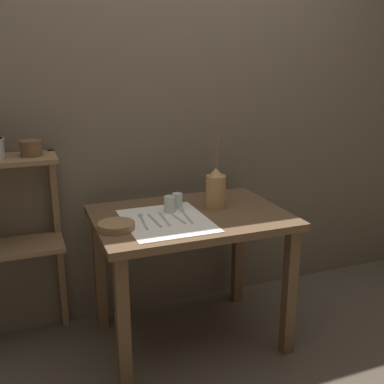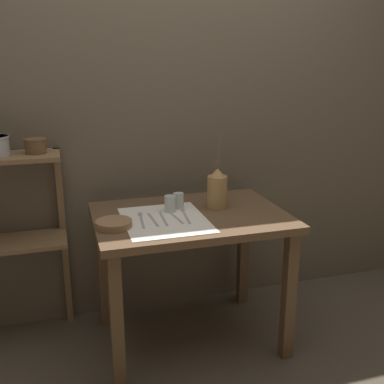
{
  "view_description": "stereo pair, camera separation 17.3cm",
  "coord_description": "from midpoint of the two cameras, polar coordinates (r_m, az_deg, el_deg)",
  "views": [
    {
      "loc": [
        -0.81,
        -2.12,
        1.54
      ],
      "look_at": [
        0.01,
        0.0,
        0.88
      ],
      "focal_mm": 42.0,
      "sensor_mm": 36.0,
      "label": 1
    },
    {
      "loc": [
        -0.64,
        -2.18,
        1.54
      ],
      "look_at": [
        0.01,
        0.0,
        0.88
      ],
      "focal_mm": 42.0,
      "sensor_mm": 36.0,
      "label": 2
    }
  ],
  "objects": [
    {
      "name": "glass_tumbler_near",
      "position": [
        2.41,
        -0.74,
        -1.52
      ],
      "size": [
        0.06,
        0.06,
        0.09
      ],
      "color": "silver",
      "rests_on": "wooden_table"
    },
    {
      "name": "pitcher_with_flowers",
      "position": [
        2.48,
        5.22,
        0.31
      ],
      "size": [
        0.11,
        0.11,
        0.43
      ],
      "color": "#A87F4C",
      "rests_on": "wooden_table"
    },
    {
      "name": "fork_inner",
      "position": [
        2.33,
        0.03,
        -3.21
      ],
      "size": [
        0.03,
        0.21,
        0.0
      ],
      "color": "#A8A8AD",
      "rests_on": "wooden_table"
    },
    {
      "name": "spoon_outer",
      "position": [
        2.33,
        -4.41,
        -3.21
      ],
      "size": [
        0.04,
        0.22,
        0.02
      ],
      "color": "#A8A8AD",
      "rests_on": "wooden_table"
    },
    {
      "name": "glass_tumbler_far",
      "position": [
        2.47,
        0.28,
        -1.11
      ],
      "size": [
        0.06,
        0.06,
        0.08
      ],
      "color": "silver",
      "rests_on": "wooden_table"
    },
    {
      "name": "ground_plane",
      "position": [
        2.74,
        1.68,
        -18.09
      ],
      "size": [
        12.0,
        12.0,
        0.0
      ],
      "primitive_type": "plane",
      "color": "brown"
    },
    {
      "name": "wooden_shelf_unit",
      "position": [
        2.6,
        -19.71,
        -2.64
      ],
      "size": [
        0.51,
        0.28,
        1.08
      ],
      "color": "brown",
      "rests_on": "ground_plane"
    },
    {
      "name": "fork_outer",
      "position": [
        2.3,
        -2.84,
        -3.52
      ],
      "size": [
        0.02,
        0.21,
        0.0
      ],
      "color": "#A8A8AD",
      "rests_on": "wooden_table"
    },
    {
      "name": "linen_cloth",
      "position": [
        2.3,
        -1.31,
        -3.59
      ],
      "size": [
        0.42,
        0.51,
        0.0
      ],
      "color": "white",
      "rests_on": "wooden_table"
    },
    {
      "name": "metal_pot_small",
      "position": [
        2.47,
        -17.38,
        5.67
      ],
      "size": [
        0.11,
        0.11,
        0.08
      ],
      "color": "brown",
      "rests_on": "wooden_shelf_unit"
    },
    {
      "name": "knife_center",
      "position": [
        2.31,
        -1.5,
        -3.41
      ],
      "size": [
        0.02,
        0.21,
        0.0
      ],
      "color": "#A8A8AD",
      "rests_on": "wooden_table"
    },
    {
      "name": "wooden_table",
      "position": [
        2.44,
        1.8,
        -5.46
      ],
      "size": [
        1.02,
        0.73,
        0.76
      ],
      "color": "brown",
      "rests_on": "ground_plane"
    },
    {
      "name": "wooden_bowl",
      "position": [
        2.21,
        -7.7,
        -4.08
      ],
      "size": [
        0.18,
        0.18,
        0.04
      ],
      "color": "#8E6B47",
      "rests_on": "wooden_table"
    },
    {
      "name": "spoon_inner",
      "position": [
        2.39,
        1.07,
        -2.68
      ],
      "size": [
        0.04,
        0.22,
        0.02
      ],
      "color": "#A8A8AD",
      "rests_on": "wooden_table"
    },
    {
      "name": "stone_wall_back",
      "position": [
        2.74,
        -1.28,
        8.97
      ],
      "size": [
        7.0,
        0.06,
        2.4
      ],
      "color": "brown",
      "rests_on": "ground_plane"
    }
  ]
}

